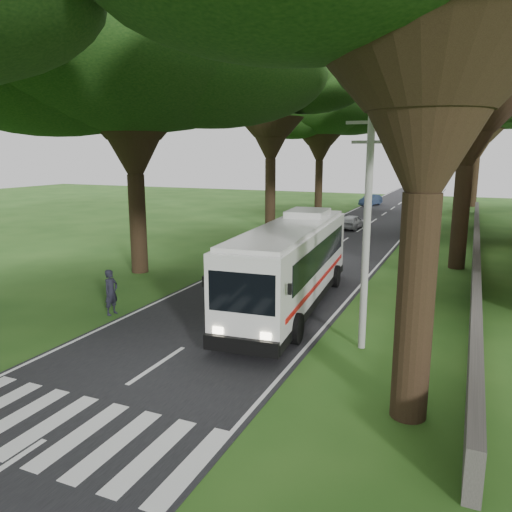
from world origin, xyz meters
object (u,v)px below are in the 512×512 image
distant_car_b (371,200)px  pedestrian (111,292)px  pole_far (443,175)px  distant_car_c (429,195)px  pole_near (367,225)px  pole_mid (425,187)px  coach_bus (291,263)px  distant_car_a (352,222)px

distant_car_b → pedestrian: (-1.57, -46.57, 0.24)m
pole_far → distant_car_c: bearing=99.1°
pole_near → distant_car_b: bearing=100.5°
pole_mid → distant_car_c: (-2.50, 35.65, -3.45)m
coach_bus → distant_car_a: (-2.56, 22.81, -1.27)m
pole_near → distant_car_c: (-2.50, 55.65, -3.45)m
coach_bus → distant_car_c: bearing=83.9°
pole_far → distant_car_b: (-8.50, 6.03, -3.48)m
coach_bus → pedestrian: coach_bus is taller
pole_near → pole_far: (0.00, 40.00, 0.00)m
pole_near → pedestrian: 10.59m
distant_car_c → distant_car_a: bearing=66.1°
distant_car_a → pedestrian: (-3.77, -26.71, 0.30)m
coach_bus → distant_car_c: 52.31m
pole_near → pedestrian: (-10.07, -0.54, -3.25)m
pole_far → coach_bus: bearing=-95.8°
pole_far → coach_bus: 36.90m
pole_mid → distant_car_a: size_ratio=2.25×
pole_mid → coach_bus: (-3.74, -16.64, -2.27)m
pole_near → distant_car_a: size_ratio=2.25×
pole_mid → coach_bus: 17.21m
distant_car_a → distant_car_c: bearing=-92.6°
coach_bus → pedestrian: bearing=-153.1°
pole_mid → distant_car_c: 35.90m
coach_bus → distant_car_c: size_ratio=2.53×
pole_near → distant_car_a: (-6.30, 26.17, -3.54)m
pole_far → pedestrian: 41.90m
coach_bus → distant_car_b: coach_bus is taller
pole_mid → pedestrian: bearing=-116.1°
distant_car_c → pole_mid: bearing=77.4°
pole_near → pole_mid: 20.00m
distant_car_b → pole_far: bearing=-22.2°
pole_near → coach_bus: bearing=138.0°
distant_car_b → distant_car_c: (6.00, 9.62, 0.03)m
pole_near → pole_mid: size_ratio=1.00×
pedestrian → pole_mid: bearing=-22.9°
distant_car_a → distant_car_c: size_ratio=0.74×
pole_far → distant_car_a: 15.60m
distant_car_b → pole_mid: bearing=-58.8°
pole_mid → coach_bus: pole_mid is taller
pole_mid → pole_far: (0.00, 20.00, 0.00)m
pole_mid → distant_car_a: (-6.30, 6.17, -3.54)m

